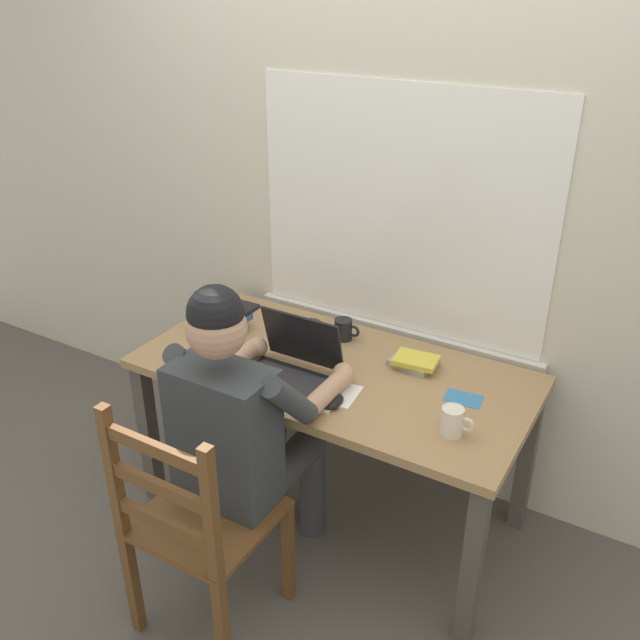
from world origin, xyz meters
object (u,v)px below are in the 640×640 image
wooden_chair (196,525)px  computer_mouse (333,402)px  book_stack_main (225,321)px  laptop (291,365)px  coffee_mug_spare (311,334)px  seated_person (244,425)px  coffee_mug_dark (344,329)px  desk (333,387)px  coffee_mug_white (453,422)px  landscape_photo_print (463,399)px  book_stack_side (414,361)px

wooden_chair → computer_mouse: 0.61m
wooden_chair → book_stack_main: (-0.45, 0.77, 0.29)m
laptop → coffee_mug_spare: 0.26m
seated_person → coffee_mug_dark: seated_person is taller
desk → coffee_mug_white: size_ratio=13.49×
book_stack_main → coffee_mug_dark: bearing=19.8°
laptop → landscape_photo_print: 0.64m
coffee_mug_dark → landscape_photo_print: bearing=-16.7°
coffee_mug_dark → coffee_mug_spare: bearing=-130.0°
computer_mouse → coffee_mug_spare: size_ratio=0.80×
coffee_mug_dark → coffee_mug_spare: coffee_mug_spare is taller
desk → book_stack_main: 0.57m
computer_mouse → desk: bearing=119.4°
coffee_mug_spare → landscape_photo_print: coffee_mug_spare is taller
coffee_mug_dark → laptop: bearing=-94.2°
wooden_chair → landscape_photo_print: size_ratio=7.18×
book_stack_main → book_stack_side: 0.82m
desk → coffee_mug_dark: size_ratio=13.49×
computer_mouse → laptop: bearing=160.3°
desk → book_stack_main: book_stack_main is taller
coffee_mug_white → coffee_mug_dark: coffee_mug_white is taller
coffee_mug_white → coffee_mug_spare: size_ratio=0.89×
desk → coffee_mug_spare: 0.24m
seated_person → computer_mouse: (0.22, 0.22, 0.04)m
seated_person → book_stack_main: size_ratio=5.92×
laptop → coffee_mug_white: laptop is taller
coffee_mug_white → landscape_photo_print: coffee_mug_white is taller
desk → laptop: size_ratio=4.56×
desk → book_stack_side: size_ratio=7.78×
laptop → book_stack_side: laptop is taller
coffee_mug_white → coffee_mug_spare: bearing=158.2°
computer_mouse → book_stack_side: bearing=70.7°
desk → seated_person: seated_person is taller
laptop → coffee_mug_white: 0.64m
wooden_chair → landscape_photo_print: 1.01m
book_stack_side → landscape_photo_print: (0.24, -0.12, -0.02)m
coffee_mug_white → desk: bearing=162.6°
coffee_mug_spare → landscape_photo_print: size_ratio=0.96×
desk → wooden_chair: wooden_chair is taller
seated_person → coffee_mug_spare: size_ratio=9.89×
coffee_mug_dark → book_stack_main: coffee_mug_dark is taller
desk → book_stack_side: (0.26, 0.17, 0.11)m
computer_mouse → wooden_chair: bearing=-114.1°
computer_mouse → coffee_mug_dark: coffee_mug_dark is taller
laptop → coffee_mug_dark: laptop is taller
seated_person → coffee_mug_dark: 0.67m
book_stack_main → landscape_photo_print: bearing=-0.1°
desk → computer_mouse: computer_mouse is taller
computer_mouse → book_stack_main: 0.73m
desk → seated_person: bearing=-102.6°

